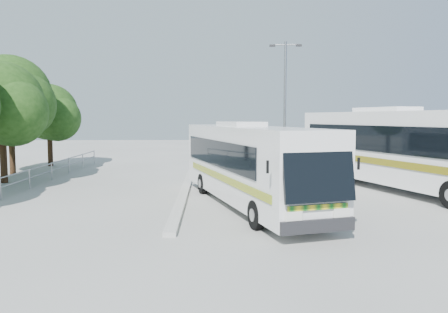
{
  "coord_description": "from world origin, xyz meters",
  "views": [
    {
      "loc": [
        -1.08,
        -18.56,
        3.51
      ],
      "look_at": [
        -0.42,
        2.79,
        1.6
      ],
      "focal_mm": 35.0,
      "sensor_mm": 36.0,
      "label": 1
    }
  ],
  "objects_px": {
    "tree_far_d": "(11,96)",
    "tree_far_e": "(50,112)",
    "tree_far_c": "(3,103)",
    "coach_adjacent": "(401,147)",
    "coach_main": "(248,163)",
    "lamppost": "(285,101)"
  },
  "relations": [
    {
      "from": "tree_far_c",
      "to": "tree_far_d",
      "type": "distance_m",
      "value": 3.93
    },
    {
      "from": "coach_main",
      "to": "lamppost",
      "type": "height_order",
      "value": "lamppost"
    },
    {
      "from": "coach_adjacent",
      "to": "lamppost",
      "type": "distance_m",
      "value": 8.79
    },
    {
      "from": "tree_far_c",
      "to": "tree_far_e",
      "type": "relative_size",
      "value": 1.1
    },
    {
      "from": "tree_far_c",
      "to": "coach_adjacent",
      "type": "relative_size",
      "value": 0.47
    },
    {
      "from": "tree_far_e",
      "to": "coach_adjacent",
      "type": "height_order",
      "value": "tree_far_e"
    },
    {
      "from": "tree_far_d",
      "to": "tree_far_e",
      "type": "bearing_deg",
      "value": 81.37
    },
    {
      "from": "tree_far_d",
      "to": "coach_main",
      "type": "relative_size",
      "value": 0.63
    },
    {
      "from": "tree_far_d",
      "to": "tree_far_e",
      "type": "height_order",
      "value": "tree_far_d"
    },
    {
      "from": "coach_adjacent",
      "to": "coach_main",
      "type": "bearing_deg",
      "value": -173.11
    },
    {
      "from": "tree_far_d",
      "to": "coach_adjacent",
      "type": "relative_size",
      "value": 0.53
    },
    {
      "from": "tree_far_c",
      "to": "tree_far_d",
      "type": "height_order",
      "value": "tree_far_d"
    },
    {
      "from": "tree_far_c",
      "to": "coach_main",
      "type": "xyz_separation_m",
      "value": [
        12.54,
        -6.49,
        -2.53
      ]
    },
    {
      "from": "tree_far_c",
      "to": "tree_far_e",
      "type": "xyz_separation_m",
      "value": [
        -0.51,
        8.2,
        -0.37
      ]
    },
    {
      "from": "tree_far_d",
      "to": "coach_adjacent",
      "type": "height_order",
      "value": "tree_far_d"
    },
    {
      "from": "tree_far_c",
      "to": "coach_main",
      "type": "distance_m",
      "value": 14.34
    },
    {
      "from": "tree_far_e",
      "to": "lamppost",
      "type": "bearing_deg",
      "value": -13.82
    },
    {
      "from": "coach_main",
      "to": "lamppost",
      "type": "distance_m",
      "value": 11.53
    },
    {
      "from": "coach_main",
      "to": "lamppost",
      "type": "xyz_separation_m",
      "value": [
        3.25,
        10.69,
        2.85
      ]
    },
    {
      "from": "tree_far_c",
      "to": "coach_main",
      "type": "relative_size",
      "value": 0.56
    },
    {
      "from": "tree_far_c",
      "to": "lamppost",
      "type": "bearing_deg",
      "value": 14.87
    },
    {
      "from": "tree_far_c",
      "to": "tree_far_e",
      "type": "height_order",
      "value": "tree_far_c"
    }
  ]
}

